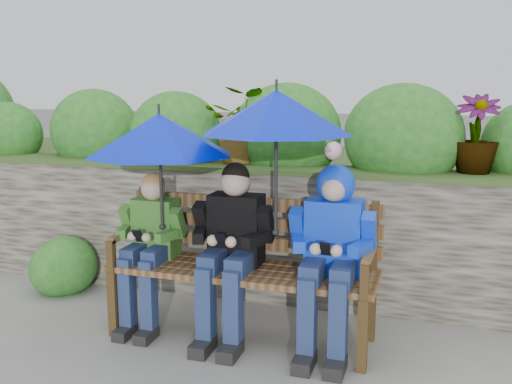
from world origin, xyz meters
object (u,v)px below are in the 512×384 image
(umbrella_left, at_px, (160,135))
(umbrella_right, at_px, (276,112))
(park_bench, at_px, (245,258))
(boy_middle, at_px, (231,243))
(boy_left, at_px, (150,241))
(boy_right, at_px, (331,243))

(umbrella_left, xyz_separation_m, umbrella_right, (0.77, 0.01, 0.15))
(umbrella_left, bearing_deg, park_bench, 10.63)
(park_bench, xyz_separation_m, umbrella_right, (0.23, -0.09, 0.95))
(boy_middle, distance_m, umbrella_left, 0.83)
(boy_left, height_order, umbrella_left, umbrella_left)
(boy_middle, distance_m, boy_right, 0.65)
(boy_left, relative_size, boy_right, 0.91)
(boy_middle, height_order, boy_right, boy_right)
(boy_middle, bearing_deg, boy_right, 1.06)
(park_bench, distance_m, umbrella_right, 0.98)
(park_bench, height_order, umbrella_left, umbrella_left)
(park_bench, distance_m, umbrella_left, 0.97)
(boy_middle, bearing_deg, umbrella_right, -0.87)
(boy_right, bearing_deg, umbrella_right, -177.30)
(boy_right, bearing_deg, boy_left, -179.89)
(park_bench, xyz_separation_m, boy_left, (-0.65, -0.07, 0.08))
(boy_middle, xyz_separation_m, umbrella_left, (-0.48, -0.02, 0.68))
(boy_left, xyz_separation_m, boy_middle, (0.59, -0.01, 0.04))
(park_bench, distance_m, boy_middle, 0.16)
(boy_middle, relative_size, umbrella_left, 1.18)
(boy_left, xyz_separation_m, umbrella_right, (0.88, -0.01, 0.87))
(umbrella_left, bearing_deg, boy_right, 1.52)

